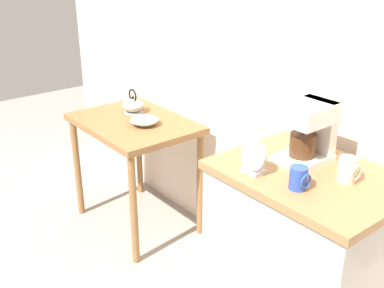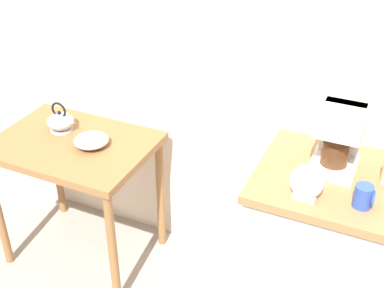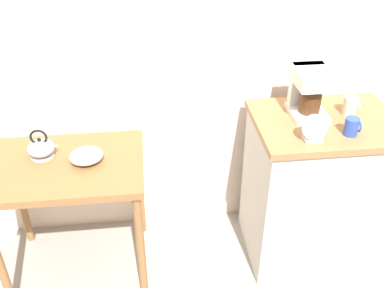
{
  "view_description": "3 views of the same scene",
  "coord_description": "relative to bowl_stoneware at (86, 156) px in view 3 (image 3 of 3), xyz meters",
  "views": [
    {
      "loc": [
        1.72,
        -1.51,
        1.78
      ],
      "look_at": [
        0.0,
        -0.13,
        0.84
      ],
      "focal_mm": 44.48,
      "sensor_mm": 36.0,
      "label": 1
    },
    {
      "loc": [
        0.77,
        -1.8,
        2.09
      ],
      "look_at": [
        0.01,
        -0.12,
        0.96
      ],
      "focal_mm": 47.75,
      "sensor_mm": 36.0,
      "label": 2
    },
    {
      "loc": [
        -0.25,
        -1.91,
        2.04
      ],
      "look_at": [
        -0.04,
        -0.06,
        0.83
      ],
      "focal_mm": 40.59,
      "sensor_mm": 36.0,
      "label": 3
    }
  ],
  "objects": [
    {
      "name": "table_clock",
      "position": [
        1.11,
        -0.2,
        0.2
      ],
      "size": [
        0.13,
        0.06,
        0.14
      ],
      "color": "#B2B5BA",
      "rests_on": "kitchen_counter"
    },
    {
      "name": "wooden_table",
      "position": [
        -0.11,
        -0.01,
        -0.14
      ],
      "size": [
        0.8,
        0.58,
        0.75
      ],
      "color": "olive",
      "rests_on": "ground_plane"
    },
    {
      "name": "bowl_stoneware",
      "position": [
        0.0,
        0.0,
        0.0
      ],
      "size": [
        0.18,
        0.18,
        0.06
      ],
      "color": "#9E998C",
      "rests_on": "wooden_table"
    },
    {
      "name": "coffee_maker",
      "position": [
        1.16,
        0.07,
        0.28
      ],
      "size": [
        0.18,
        0.22,
        0.26
      ],
      "color": "white",
      "rests_on": "kitchen_counter"
    },
    {
      "name": "ground_plane",
      "position": [
        0.59,
        0.03,
        -0.78
      ],
      "size": [
        8.0,
        8.0,
        0.0
      ],
      "primitive_type": "plane",
      "color": "gray"
    },
    {
      "name": "back_wall",
      "position": [
        0.69,
        0.39,
        0.62
      ],
      "size": [
        4.4,
        0.1,
        2.8
      ],
      "primitive_type": "cube",
      "color": "beige",
      "rests_on": "ground_plane"
    },
    {
      "name": "kitchen_counter",
      "position": [
        1.25,
        -0.02,
        -0.32
      ],
      "size": [
        0.75,
        0.56,
        0.92
      ],
      "color": "#BCB7AD",
      "rests_on": "ground_plane"
    },
    {
      "name": "teakettle",
      "position": [
        -0.23,
        0.07,
        0.02
      ],
      "size": [
        0.17,
        0.14,
        0.16
      ],
      "color": "#B2B5BA",
      "rests_on": "wooden_table"
    },
    {
      "name": "mug_small_cream",
      "position": [
        1.39,
        0.04,
        0.19
      ],
      "size": [
        0.08,
        0.07,
        0.1
      ],
      "color": "beige",
      "rests_on": "kitchen_counter"
    },
    {
      "name": "mug_blue",
      "position": [
        1.31,
        -0.16,
        0.18
      ],
      "size": [
        0.07,
        0.07,
        0.09
      ],
      "color": "#2D4CAD",
      "rests_on": "kitchen_counter"
    }
  ]
}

